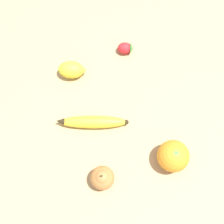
# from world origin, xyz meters

# --- Properties ---
(ground_plane) EXTENTS (3.00, 3.00, 0.00)m
(ground_plane) POSITION_xyz_m (0.00, 0.00, 0.00)
(ground_plane) COLOR tan
(banana) EXTENTS (0.16, 0.17, 0.04)m
(banana) POSITION_xyz_m (-0.03, -0.01, 0.02)
(banana) COLOR yellow
(banana) RESTS_ON ground_plane
(orange) EXTENTS (0.09, 0.09, 0.09)m
(orange) POSITION_xyz_m (0.04, -0.24, 0.04)
(orange) COLOR orange
(orange) RESTS_ON ground_plane
(pear) EXTENTS (0.07, 0.07, 0.08)m
(pear) POSITION_xyz_m (-0.13, -0.14, 0.04)
(pear) COLOR #B2753D
(pear) RESTS_ON ground_plane
(strawberry) EXTENTS (0.06, 0.06, 0.04)m
(strawberry) POSITION_xyz_m (0.22, 0.08, 0.02)
(strawberry) COLOR red
(strawberry) RESTS_ON ground_plane
(lemon) EXTENTS (0.09, 0.09, 0.05)m
(lemon) POSITION_xyz_m (0.05, 0.15, 0.03)
(lemon) COLOR yellow
(lemon) RESTS_ON ground_plane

